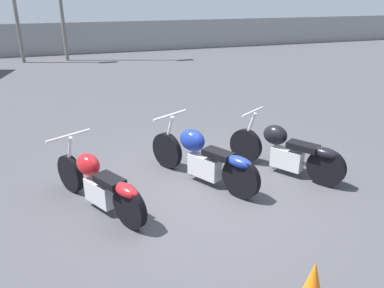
# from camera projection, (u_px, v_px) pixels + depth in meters

# --- Properties ---
(ground_plane) EXTENTS (60.00, 60.00, 0.00)m
(ground_plane) POSITION_uv_depth(u_px,v_px,m) (202.00, 194.00, 5.74)
(ground_plane) COLOR #424247
(fence_back) EXTENTS (40.00, 0.04, 1.53)m
(fence_back) POSITION_uv_depth(u_px,v_px,m) (94.00, 38.00, 19.04)
(fence_back) COLOR gray
(fence_back) RESTS_ON ground_plane
(motorcycle_slot_0) EXTENTS (1.13, 1.85, 0.96)m
(motorcycle_slot_0) POSITION_uv_depth(u_px,v_px,m) (99.00, 183.00, 5.21)
(motorcycle_slot_0) COLOR black
(motorcycle_slot_0) RESTS_ON ground_plane
(motorcycle_slot_1) EXTENTS (1.23, 1.98, 1.00)m
(motorcycle_slot_1) POSITION_uv_depth(u_px,v_px,m) (203.00, 157.00, 5.95)
(motorcycle_slot_1) COLOR black
(motorcycle_slot_1) RESTS_ON ground_plane
(motorcycle_slot_2) EXTENTS (1.22, 1.82, 0.98)m
(motorcycle_slot_2) POSITION_uv_depth(u_px,v_px,m) (286.00, 151.00, 6.25)
(motorcycle_slot_2) COLOR black
(motorcycle_slot_2) RESTS_ON ground_plane
(traffic_cone_near) EXTENTS (0.26, 0.26, 0.51)m
(traffic_cone_near) POSITION_uv_depth(u_px,v_px,m) (313.00, 284.00, 3.60)
(traffic_cone_near) COLOR orange
(traffic_cone_near) RESTS_ON ground_plane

